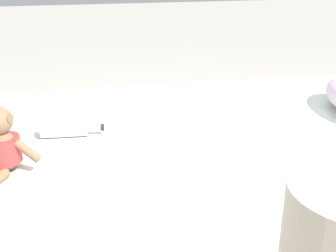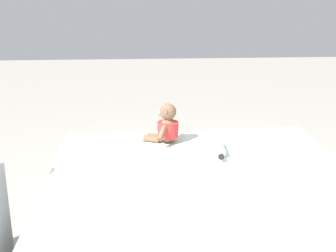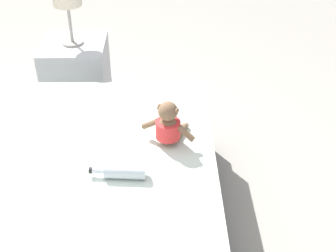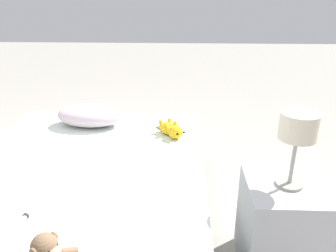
# 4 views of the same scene
# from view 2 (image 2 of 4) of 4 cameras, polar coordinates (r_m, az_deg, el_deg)

# --- Properties ---
(plush_monkey) EXTENTS (0.25, 0.27, 0.24)m
(plush_monkey) POSITION_cam_2_polar(r_m,az_deg,el_deg) (2.49, -0.23, -0.05)
(plush_monkey) COLOR brown
(plush_monkey) RESTS_ON bed
(glass_bottle) EXTENTS (0.08, 0.26, 0.07)m
(glass_bottle) POSITION_cam_2_polar(r_m,az_deg,el_deg) (2.35, 6.60, -2.82)
(glass_bottle) COLOR silver
(glass_bottle) RESTS_ON bed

